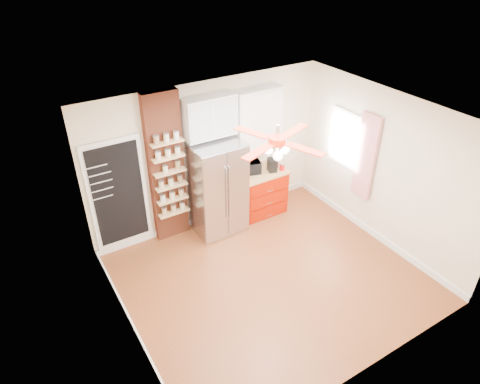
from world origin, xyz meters
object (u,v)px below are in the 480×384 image
pantry_jar_oats (165,169)px  fridge (217,188)px  red_cabinet (260,191)px  toaster_oven (249,167)px  coffee_maker (272,165)px  canister_left (282,167)px  ceiling_fan (277,141)px

pantry_jar_oats → fridge: bearing=-9.6°
fridge → pantry_jar_oats: (-0.87, 0.15, 0.56)m
red_cabinet → toaster_oven: (-0.22, 0.08, 0.56)m
red_cabinet → coffee_maker: 0.61m
coffee_maker → canister_left: 0.21m
fridge → canister_left: fridge is taller
canister_left → pantry_jar_oats: size_ratio=1.04×
ceiling_fan → toaster_oven: (0.70, 1.76, -1.41)m
red_cabinet → ceiling_fan: (-0.92, -1.68, 1.97)m
coffee_maker → pantry_jar_oats: bearing=-169.4°
red_cabinet → canister_left: 0.65m
canister_left → red_cabinet: bearing=156.5°
fridge → red_cabinet: (0.97, 0.05, -0.42)m
fridge → pantry_jar_oats: fridge is taller
ceiling_fan → red_cabinet: bearing=61.3°
fridge → canister_left: size_ratio=14.04×
coffee_maker → canister_left: size_ratio=2.03×
ceiling_fan → pantry_jar_oats: bearing=117.5°
red_cabinet → toaster_oven: toaster_oven is taller
toaster_oven → coffee_maker: 0.44m
fridge → coffee_maker: (1.15, -0.05, 0.15)m
canister_left → pantry_jar_oats: (-2.21, 0.26, 0.47)m
red_cabinet → canister_left: canister_left is taller
red_cabinet → pantry_jar_oats: pantry_jar_oats is taller
fridge → ceiling_fan: bearing=-88.2°
toaster_oven → red_cabinet: bearing=-3.4°
toaster_oven → pantry_jar_oats: 1.68m
ceiling_fan → fridge: bearing=91.8°
toaster_oven → ceiling_fan: bearing=-95.8°
canister_left → fridge: bearing=175.3°
ceiling_fan → canister_left: bearing=49.7°
red_cabinet → pantry_jar_oats: bearing=177.0°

